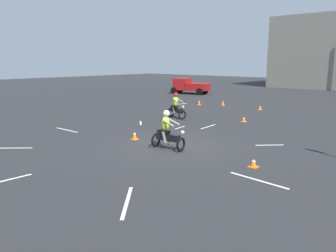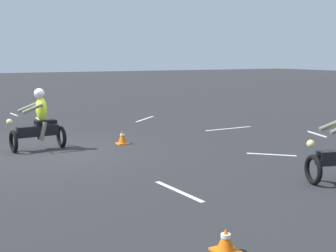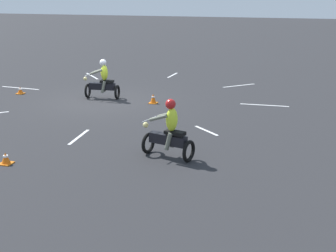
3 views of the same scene
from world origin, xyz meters
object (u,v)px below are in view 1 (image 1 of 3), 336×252
at_px(traffic_cone_far_right, 260,108).
at_px(pickup_truck, 189,86).
at_px(traffic_cone_near_left, 223,103).
at_px(traffic_cone_near_right, 135,136).
at_px(motorcycle_rider_background, 176,107).
at_px(traffic_cone_far_center, 253,163).
at_px(traffic_cone_mid_left, 244,119).
at_px(motorcycle_rider_foreground, 167,132).
at_px(traffic_cone_mid_center, 199,103).

bearing_deg(traffic_cone_far_right, pickup_truck, 151.37).
relative_size(pickup_truck, traffic_cone_near_left, 10.92).
bearing_deg(traffic_cone_near_right, traffic_cone_near_left, 104.22).
height_order(motorcycle_rider_background, traffic_cone_near_left, motorcycle_rider_background).
relative_size(pickup_truck, traffic_cone_far_center, 14.03).
xyz_separation_m(traffic_cone_mid_left, traffic_cone_far_center, (4.53, -7.64, -0.00)).
bearing_deg(pickup_truck, motorcycle_rider_background, -160.59).
bearing_deg(motorcycle_rider_foreground, motorcycle_rider_background, -148.40).
height_order(pickup_truck, traffic_cone_near_left, pickup_truck).
xyz_separation_m(traffic_cone_near_right, traffic_cone_far_center, (6.18, -0.07, -0.04)).
bearing_deg(traffic_cone_mid_left, traffic_cone_near_left, 131.70).
bearing_deg(traffic_cone_far_center, traffic_cone_mid_left, 120.67).
distance_m(motorcycle_rider_foreground, traffic_cone_far_right, 13.32).
height_order(motorcycle_rider_foreground, traffic_cone_far_right, motorcycle_rider_foreground).
distance_m(motorcycle_rider_foreground, traffic_cone_mid_center, 14.38).
relative_size(motorcycle_rider_background, pickup_truck, 0.37).
bearing_deg(motorcycle_rider_foreground, traffic_cone_far_center, 87.09).
xyz_separation_m(motorcycle_rider_background, traffic_cone_near_left, (-0.97, 7.26, -0.53)).
height_order(traffic_cone_near_right, traffic_cone_mid_center, traffic_cone_mid_center).
distance_m(pickup_truck, traffic_cone_near_left, 10.31).
height_order(pickup_truck, traffic_cone_near_right, pickup_truck).
relative_size(pickup_truck, traffic_cone_near_right, 11.31).
distance_m(pickup_truck, traffic_cone_far_right, 13.39).
xyz_separation_m(motorcycle_rider_foreground, traffic_cone_mid_center, (-7.32, 12.37, -0.51)).
height_order(traffic_cone_mid_center, traffic_cone_far_right, traffic_cone_mid_center).
xyz_separation_m(traffic_cone_near_left, traffic_cone_near_right, (3.34, -13.16, -0.01)).
distance_m(motorcycle_rider_foreground, traffic_cone_near_left, 14.55).
bearing_deg(motorcycle_rider_foreground, traffic_cone_mid_center, -154.93).
bearing_deg(motorcycle_rider_background, traffic_cone_near_right, 37.14).
distance_m(traffic_cone_near_left, traffic_cone_far_right, 3.49).
xyz_separation_m(pickup_truck, traffic_cone_near_right, (11.59, -19.29, -0.73)).
xyz_separation_m(motorcycle_rider_background, traffic_cone_mid_center, (-2.66, 6.22, -0.51)).
bearing_deg(traffic_cone_near_right, traffic_cone_far_center, -0.62).
bearing_deg(traffic_cone_mid_left, traffic_cone_near_right, -102.29).
relative_size(motorcycle_rider_background, traffic_cone_near_right, 4.18).
relative_size(traffic_cone_near_right, traffic_cone_mid_center, 0.91).
bearing_deg(traffic_cone_near_left, traffic_cone_far_center, -54.28).
height_order(pickup_truck, traffic_cone_mid_left, pickup_truck).
bearing_deg(traffic_cone_mid_left, traffic_cone_far_right, 105.82).
bearing_deg(traffic_cone_mid_center, traffic_cone_near_left, 31.70).
height_order(motorcycle_rider_background, traffic_cone_mid_left, motorcycle_rider_background).
xyz_separation_m(motorcycle_rider_foreground, traffic_cone_far_right, (-2.15, 13.13, -0.56)).
xyz_separation_m(pickup_truck, traffic_cone_far_center, (17.77, -19.36, -0.78)).
distance_m(traffic_cone_near_left, traffic_cone_far_center, 16.30).
height_order(pickup_truck, traffic_cone_far_center, pickup_truck).
bearing_deg(traffic_cone_far_center, traffic_cone_near_right, 179.38).
bearing_deg(pickup_truck, traffic_cone_near_right, -164.16).
bearing_deg(traffic_cone_near_right, motorcycle_rider_foreground, -6.10).
relative_size(pickup_truck, traffic_cone_mid_left, 14.03).
height_order(traffic_cone_near_left, traffic_cone_mid_left, traffic_cone_near_left).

